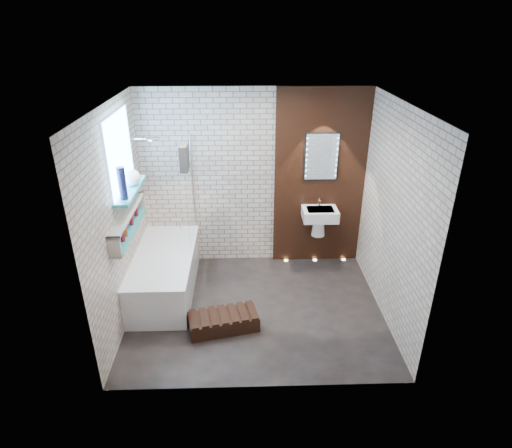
{
  "coord_description": "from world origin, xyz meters",
  "views": [
    {
      "loc": [
        -0.15,
        -4.53,
        3.42
      ],
      "look_at": [
        0.0,
        0.15,
        1.15
      ],
      "focal_mm": 30.15,
      "sensor_mm": 36.0,
      "label": 1
    }
  ],
  "objects_px": {
    "led_mirror": "(322,157)",
    "bath_screen": "(190,192)",
    "washbasin": "(319,218)",
    "walnut_step": "(223,322)",
    "bathtub": "(165,273)"
  },
  "relations": [
    {
      "from": "washbasin",
      "to": "walnut_step",
      "type": "height_order",
      "value": "washbasin"
    },
    {
      "from": "led_mirror",
      "to": "walnut_step",
      "type": "distance_m",
      "value": 2.62
    },
    {
      "from": "led_mirror",
      "to": "bath_screen",
      "type": "bearing_deg",
      "value": -169.34
    },
    {
      "from": "bath_screen",
      "to": "washbasin",
      "type": "bearing_deg",
      "value": 5.78
    },
    {
      "from": "bathtub",
      "to": "walnut_step",
      "type": "bearing_deg",
      "value": -45.1
    },
    {
      "from": "bath_screen",
      "to": "led_mirror",
      "type": "bearing_deg",
      "value": 10.66
    },
    {
      "from": "bath_screen",
      "to": "led_mirror",
      "type": "relative_size",
      "value": 2.0
    },
    {
      "from": "bath_screen",
      "to": "led_mirror",
      "type": "height_order",
      "value": "led_mirror"
    },
    {
      "from": "bathtub",
      "to": "washbasin",
      "type": "xyz_separation_m",
      "value": [
        2.17,
        0.62,
        0.5
      ]
    },
    {
      "from": "washbasin",
      "to": "walnut_step",
      "type": "distance_m",
      "value": 2.1
    },
    {
      "from": "bath_screen",
      "to": "walnut_step",
      "type": "bearing_deg",
      "value": -69.92
    },
    {
      "from": "bathtub",
      "to": "walnut_step",
      "type": "height_order",
      "value": "bathtub"
    },
    {
      "from": "bathtub",
      "to": "washbasin",
      "type": "bearing_deg",
      "value": 16.01
    },
    {
      "from": "bathtub",
      "to": "walnut_step",
      "type": "xyz_separation_m",
      "value": [
        0.81,
        -0.82,
        -0.2
      ]
    },
    {
      "from": "washbasin",
      "to": "led_mirror",
      "type": "relative_size",
      "value": 0.83
    }
  ]
}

